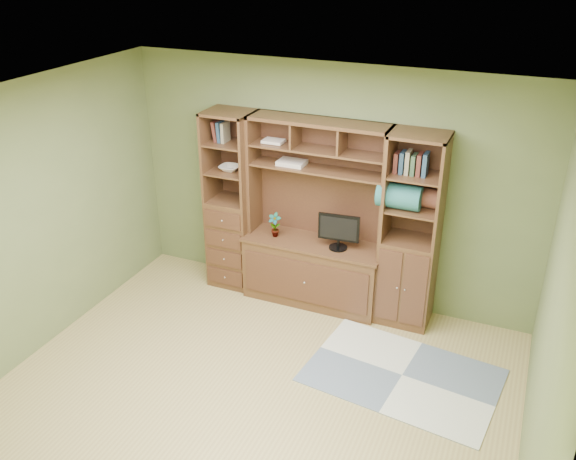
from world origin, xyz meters
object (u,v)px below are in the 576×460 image
at_px(center_hutch, 314,217).
at_px(right_tower, 411,232).
at_px(left_tower, 232,201).
at_px(monitor, 339,226).

relative_size(center_hutch, right_tower, 1.00).
relative_size(left_tower, right_tower, 1.00).
xyz_separation_m(center_hutch, right_tower, (1.02, 0.04, 0.00)).
height_order(center_hutch, monitor, center_hutch).
distance_m(center_hutch, left_tower, 1.00).
xyz_separation_m(center_hutch, monitor, (0.29, -0.03, -0.03)).
distance_m(left_tower, monitor, 1.29).
bearing_deg(left_tower, center_hutch, -2.29).
bearing_deg(right_tower, monitor, -174.17).
height_order(left_tower, monitor, left_tower).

